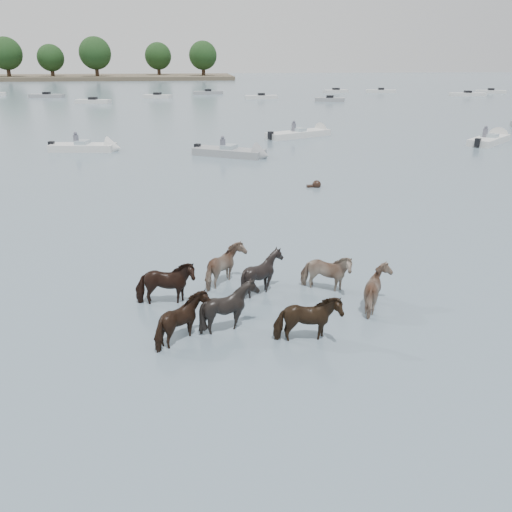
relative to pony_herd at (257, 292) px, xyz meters
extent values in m
plane|color=slate|center=(1.22, -0.23, -0.51)|extent=(400.00, 400.00, 0.00)
imported|color=black|center=(-2.35, 0.59, 0.03)|extent=(1.60, 0.74, 1.35)
imported|color=#846859|center=(-0.66, 1.69, -0.01)|extent=(1.32, 1.46, 1.27)
imported|color=black|center=(0.27, 1.02, 0.02)|extent=(1.33, 1.22, 1.33)
imported|color=#7F6856|center=(2.02, 0.91, -0.02)|extent=(1.64, 1.25, 1.26)
imported|color=black|center=(-1.85, -1.41, -0.02)|extent=(1.38, 1.50, 1.24)
imported|color=black|center=(-0.78, -0.91, 0.03)|extent=(1.55, 1.48, 1.34)
imported|color=black|center=(0.92, -1.73, 0.00)|extent=(1.52, 0.69, 1.28)
imported|color=gray|center=(3.13, -0.34, -0.03)|extent=(1.04, 1.22, 1.23)
sphere|color=black|center=(4.65, 12.90, -0.39)|extent=(0.44, 0.44, 0.44)
cube|color=black|center=(4.40, 12.90, -0.49)|extent=(0.50, 0.22, 0.18)
cube|color=silver|center=(-8.94, 25.25, -0.31)|extent=(4.55, 2.24, 0.55)
cone|color=silver|center=(-6.78, 24.92, -0.31)|extent=(1.13, 1.72, 1.60)
cube|color=#99ADB7|center=(-8.94, 25.25, 0.04)|extent=(0.96, 1.23, 0.35)
cube|color=black|center=(-11.09, 25.58, -0.16)|extent=(0.40, 0.40, 0.60)
cylinder|color=#595966|center=(-9.34, 25.25, 0.24)|extent=(0.36, 0.36, 0.70)
sphere|color=#595966|center=(-9.34, 25.25, 0.69)|extent=(0.24, 0.24, 0.24)
cube|color=gray|center=(0.95, 22.05, -0.31)|extent=(4.87, 3.75, 0.55)
cone|color=gray|center=(2.99, 20.87, -0.31)|extent=(1.58, 1.84, 1.60)
cube|color=#99ADB7|center=(0.95, 22.05, 0.04)|extent=(1.25, 1.37, 0.35)
cube|color=black|center=(-1.08, 23.24, -0.16)|extent=(0.48, 0.48, 0.60)
cylinder|color=#595966|center=(0.55, 22.05, 0.24)|extent=(0.36, 0.36, 0.70)
sphere|color=#595966|center=(0.55, 22.05, 0.69)|extent=(0.24, 0.24, 0.24)
cube|color=silver|center=(7.19, 29.86, -0.31)|extent=(5.71, 4.02, 0.55)
cone|color=silver|center=(9.68, 31.17, -0.31)|extent=(1.54, 1.83, 1.60)
cube|color=#99ADB7|center=(7.19, 29.86, 0.04)|extent=(1.23, 1.36, 0.35)
cube|color=black|center=(4.71, 28.56, -0.16)|extent=(0.47, 0.47, 0.60)
cylinder|color=#595966|center=(6.79, 29.86, 0.24)|extent=(0.36, 0.36, 0.70)
sphere|color=#595966|center=(6.79, 29.86, 0.69)|extent=(0.24, 0.24, 0.24)
cube|color=silver|center=(20.78, 24.87, -0.31)|extent=(4.83, 4.58, 0.55)
cone|color=silver|center=(22.66, 26.57, -0.31)|extent=(1.74, 1.79, 1.60)
cube|color=#99ADB7|center=(20.78, 24.87, 0.04)|extent=(1.34, 1.37, 0.35)
cube|color=black|center=(18.90, 23.17, -0.16)|extent=(0.49, 0.49, 0.60)
cylinder|color=#595966|center=(20.38, 24.87, 0.24)|extent=(0.36, 0.36, 0.70)
sphere|color=#595966|center=(20.38, 24.87, 0.69)|extent=(0.24, 0.24, 0.24)
cube|color=gray|center=(-23.90, 77.07, -0.29)|extent=(5.59, 2.43, 0.60)
cube|color=black|center=(-23.90, 77.07, 0.09)|extent=(1.16, 1.16, 0.50)
cube|color=silver|center=(-14.75, 64.90, -0.29)|extent=(5.01, 2.63, 0.60)
cube|color=black|center=(-14.75, 64.90, 0.09)|extent=(1.22, 1.22, 0.50)
cube|color=silver|center=(-6.36, 73.62, -0.29)|extent=(4.66, 3.09, 0.60)
cube|color=black|center=(-6.36, 73.62, 0.09)|extent=(1.31, 1.31, 0.50)
cube|color=gray|center=(1.85, 81.60, -0.29)|extent=(5.22, 2.32, 0.60)
cube|color=black|center=(1.85, 81.60, 0.09)|extent=(1.15, 1.15, 0.50)
cube|color=silver|center=(9.60, 70.13, -0.29)|extent=(4.99, 1.60, 0.60)
cube|color=black|center=(9.60, 70.13, 0.09)|extent=(1.02, 1.02, 0.50)
cube|color=gray|center=(18.83, 64.01, -0.29)|extent=(4.49, 2.87, 0.60)
cube|color=black|center=(18.83, 64.01, 0.09)|extent=(1.28, 1.28, 0.50)
cube|color=silver|center=(24.78, 82.36, -0.29)|extent=(4.72, 2.60, 0.60)
cube|color=black|center=(24.78, 82.36, 0.09)|extent=(1.22, 1.22, 0.50)
cube|color=silver|center=(32.86, 81.49, -0.29)|extent=(5.45, 2.71, 0.60)
cube|color=black|center=(32.86, 81.49, 0.09)|extent=(1.21, 1.21, 0.50)
cube|color=silver|center=(44.25, 71.92, -0.29)|extent=(5.87, 2.15, 0.60)
cube|color=black|center=(44.25, 71.92, 0.09)|extent=(1.11, 1.11, 0.50)
cube|color=silver|center=(51.81, 77.90, -0.29)|extent=(5.25, 3.19, 0.60)
cube|color=black|center=(51.81, 77.90, 0.09)|extent=(1.29, 1.29, 0.50)
cylinder|color=#382619|center=(-49.45, 142.66, 1.39)|extent=(1.00, 1.00, 3.80)
sphere|color=black|center=(-49.45, 142.66, 6.35)|extent=(8.43, 8.43, 8.43)
cylinder|color=#382619|center=(-38.48, 144.52, 1.09)|extent=(1.00, 1.00, 3.19)
sphere|color=black|center=(-38.48, 144.52, 5.25)|extent=(7.09, 7.09, 7.09)
cylinder|color=#382619|center=(-26.22, 142.56, 1.42)|extent=(1.00, 1.00, 3.84)
sphere|color=black|center=(-26.22, 142.56, 6.43)|extent=(8.54, 8.54, 8.54)
cylinder|color=#382619|center=(-9.87, 152.09, 1.21)|extent=(1.00, 1.00, 3.44)
sphere|color=black|center=(-9.87, 152.09, 5.70)|extent=(7.64, 7.64, 7.64)
cylinder|color=#382619|center=(3.04, 145.30, 1.26)|extent=(1.00, 1.00, 3.53)
sphere|color=black|center=(3.04, 145.30, 5.87)|extent=(7.84, 7.84, 7.84)
camera|label=1|loc=(-1.52, -11.83, 5.62)|focal=36.10mm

